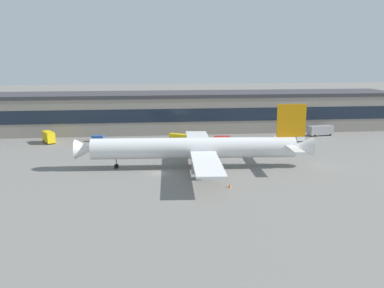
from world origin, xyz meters
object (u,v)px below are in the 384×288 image
(airliner, at_px, (198,148))
(baggage_tug, at_px, (98,138))
(catering_truck, at_px, (296,133))
(belt_loader, at_px, (179,136))
(fuel_truck, at_px, (320,130))
(stair_truck, at_px, (49,137))
(pushback_tractor, at_px, (222,139))
(traffic_cone_0, at_px, (230,186))

(airliner, bearing_deg, baggage_tug, 127.55)
(catering_truck, relative_size, belt_loader, 1.14)
(belt_loader, bearing_deg, fuel_truck, 2.83)
(belt_loader, bearing_deg, catering_truck, -6.47)
(fuel_truck, xyz_separation_m, baggage_tug, (-73.35, -2.00, -0.80))
(airliner, xyz_separation_m, stair_truck, (-42.19, 34.71, -2.86))
(baggage_tug, bearing_deg, pushback_tractor, -7.19)
(fuel_truck, bearing_deg, stair_truck, -178.24)
(stair_truck, height_order, fuel_truck, stair_truck)
(airliner, distance_m, catering_truck, 46.99)
(fuel_truck, relative_size, baggage_tug, 2.28)
(catering_truck, bearing_deg, fuel_truck, 31.37)
(catering_truck, xyz_separation_m, fuel_truck, (10.78, 6.57, -0.41))
(belt_loader, height_order, baggage_tug, belt_loader)
(belt_loader, xyz_separation_m, baggage_tug, (-25.51, 0.36, -0.07))
(catering_truck, bearing_deg, stair_truck, 177.15)
(airliner, relative_size, baggage_tug, 14.97)
(pushback_tractor, bearing_deg, belt_loader, 161.05)
(airliner, xyz_separation_m, fuel_truck, (46.12, 37.43, -2.95))
(pushback_tractor, bearing_deg, stair_truck, 175.56)
(airliner, bearing_deg, traffic_cone_0, -74.75)
(catering_truck, xyz_separation_m, stair_truck, (-77.53, 3.85, -0.31))
(airliner, bearing_deg, catering_truck, 41.12)
(airliner, xyz_separation_m, belt_loader, (-1.72, 35.06, -3.68))
(stair_truck, bearing_deg, catering_truck, -2.85)
(catering_truck, height_order, belt_loader, catering_truck)
(baggage_tug, relative_size, traffic_cone_0, 5.22)
(catering_truck, height_order, baggage_tug, catering_truck)
(baggage_tug, xyz_separation_m, traffic_cone_0, (31.88, -52.48, -0.72))
(belt_loader, distance_m, traffic_cone_0, 52.50)
(catering_truck, bearing_deg, airliner, -138.88)
(airliner, height_order, pushback_tractor, airliner)
(baggage_tug, height_order, traffic_cone_0, baggage_tug)
(catering_truck, relative_size, traffic_cone_0, 10.14)
(pushback_tractor, bearing_deg, traffic_cone_0, -98.11)
(pushback_tractor, relative_size, fuel_truck, 0.57)
(traffic_cone_0, bearing_deg, stair_truck, 132.14)
(airliner, distance_m, baggage_tug, 44.84)
(catering_truck, height_order, traffic_cone_0, catering_truck)
(pushback_tractor, relative_size, belt_loader, 0.76)
(pushback_tractor, distance_m, fuel_truck, 35.38)
(pushback_tractor, relative_size, baggage_tug, 1.30)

